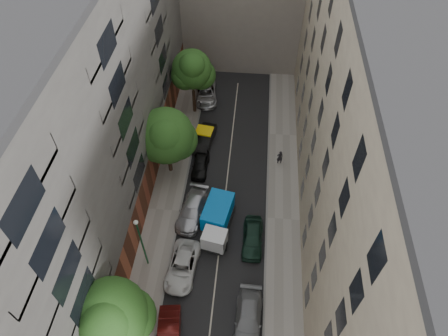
# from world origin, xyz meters

# --- Properties ---
(ground) EXTENTS (120.00, 120.00, 0.00)m
(ground) POSITION_xyz_m (0.00, 0.00, 0.00)
(ground) COLOR #4C4C49
(ground) RESTS_ON ground
(road_surface) EXTENTS (8.00, 44.00, 0.02)m
(road_surface) POSITION_xyz_m (0.00, 0.00, 0.01)
(road_surface) COLOR black
(road_surface) RESTS_ON ground
(sidewalk_left) EXTENTS (3.00, 44.00, 0.15)m
(sidewalk_left) POSITION_xyz_m (-5.50, 0.00, 0.07)
(sidewalk_left) COLOR gray
(sidewalk_left) RESTS_ON ground
(sidewalk_right) EXTENTS (3.00, 44.00, 0.15)m
(sidewalk_right) POSITION_xyz_m (5.50, 0.00, 0.07)
(sidewalk_right) COLOR gray
(sidewalk_right) RESTS_ON ground
(building_left) EXTENTS (8.00, 44.00, 20.00)m
(building_left) POSITION_xyz_m (-11.00, 0.00, 10.00)
(building_left) COLOR #524F4C
(building_left) RESTS_ON ground
(building_right) EXTENTS (8.00, 44.00, 20.00)m
(building_right) POSITION_xyz_m (11.00, 0.00, 10.00)
(building_right) COLOR #BAAD90
(building_right) RESTS_ON ground
(tarp_truck) EXTENTS (3.02, 5.64, 2.45)m
(tarp_truck) POSITION_xyz_m (-0.39, -1.49, 1.35)
(tarp_truck) COLOR black
(tarp_truck) RESTS_ON ground
(car_left_1) EXTENTS (2.19, 4.68, 1.48)m
(car_left_1) POSITION_xyz_m (-2.86, -11.40, 0.74)
(car_left_1) COLOR #4E110F
(car_left_1) RESTS_ON ground
(car_left_2) EXTENTS (2.68, 5.11, 1.37)m
(car_left_2) POSITION_xyz_m (-2.80, -5.80, 0.69)
(car_left_2) COLOR silver
(car_left_2) RESTS_ON ground
(car_left_3) EXTENTS (2.87, 5.39, 1.49)m
(car_left_3) POSITION_xyz_m (-2.80, -0.20, 0.74)
(car_left_3) COLOR #BABBBF
(car_left_3) RESTS_ON ground
(car_left_4) EXTENTS (1.62, 3.84, 1.30)m
(car_left_4) POSITION_xyz_m (-2.80, 5.40, 0.65)
(car_left_4) COLOR black
(car_left_4) RESTS_ON ground
(car_left_5) EXTENTS (2.23, 4.69, 1.48)m
(car_left_5) POSITION_xyz_m (-2.80, 9.00, 0.74)
(car_left_5) COLOR black
(car_left_5) RESTS_ON ground
(car_left_6) EXTENTS (3.11, 5.53, 1.46)m
(car_left_6) POSITION_xyz_m (-3.60, 16.60, 0.73)
(car_left_6) COLOR #B1B1B6
(car_left_6) RESTS_ON ground
(car_right_1) EXTENTS (2.14, 4.96, 1.42)m
(car_right_1) POSITION_xyz_m (2.80, -9.59, 0.71)
(car_right_1) COLOR gray
(car_right_1) RESTS_ON ground
(car_right_2) EXTENTS (1.76, 4.35, 1.48)m
(car_right_2) POSITION_xyz_m (2.80, -2.60, 0.74)
(car_right_2) COLOR black
(car_right_2) RESTS_ON ground
(tree_near) EXTENTS (5.19, 4.90, 8.11)m
(tree_near) POSITION_xyz_m (-5.88, -12.15, 5.52)
(tree_near) COLOR #382619
(tree_near) RESTS_ON sidewalk_left
(tree_mid) EXTENTS (5.53, 5.30, 7.43)m
(tree_mid) POSITION_xyz_m (-5.65, 4.78, 4.80)
(tree_mid) COLOR #382619
(tree_mid) RESTS_ON sidewalk_left
(tree_far) EXTENTS (4.66, 4.28, 8.12)m
(tree_far) POSITION_xyz_m (-4.50, 13.89, 5.70)
(tree_far) COLOR #382619
(tree_far) RESTS_ON sidewalk_left
(lamp_post) EXTENTS (0.36, 0.36, 6.35)m
(lamp_post) POSITION_xyz_m (-5.80, -5.49, 4.07)
(lamp_post) COLOR #19572F
(lamp_post) RESTS_ON sidewalk_left
(pedestrian) EXTENTS (0.67, 0.49, 1.67)m
(pedestrian) POSITION_xyz_m (5.10, 6.82, 0.99)
(pedestrian) COLOR black
(pedestrian) RESTS_ON sidewalk_right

